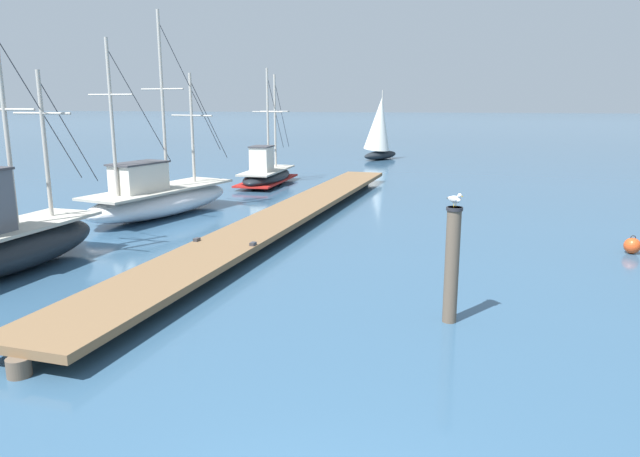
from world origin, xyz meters
name	(u,v)px	position (x,y,z in m)	size (l,w,h in m)	color
floating_dock	(287,214)	(-4.32, 14.54, 0.36)	(3.68, 23.22, 0.53)	brown
fishing_boat_0	(267,174)	(-7.87, 23.46, 0.55)	(1.79, 6.41, 5.55)	black
fishing_boat_1	(7,241)	(-9.42, 7.89, 0.75)	(2.32, 6.15, 5.79)	black
fishing_boat_2	(159,197)	(-9.18, 15.06, 0.67)	(3.79, 7.41, 7.08)	silver
mooring_piling	(452,264)	(1.02, 6.80, 1.13)	(0.30, 0.30, 2.18)	brown
perched_seagull	(455,199)	(1.02, 6.81, 2.33)	(0.29, 0.32, 0.26)	gold
mooring_buoy	(632,246)	(5.80, 13.00, 0.22)	(0.43, 0.43, 0.51)	#E04C1E
distant_sailboat	(379,129)	(-4.04, 37.12, 2.09)	(2.77, 3.70, 4.74)	black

